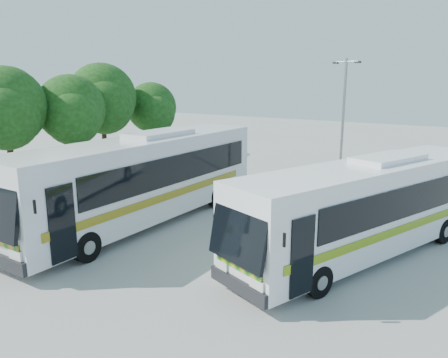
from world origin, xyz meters
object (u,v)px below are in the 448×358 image
Objects in this scene: tree_far_c at (72,109)px; tree_far_d at (103,98)px; tree_far_b at (6,107)px; lamppost at (343,119)px; coach_main at (143,178)px; coach_adjacent at (368,206)px; tree_far_e at (152,108)px.

tree_far_c is 0.88× the size of tree_far_d.
tree_far_b is 0.96× the size of lamppost.
tree_far_c is at bearing 77.09° from tree_far_b.
tree_far_d reaches higher than tree_far_b.
coach_main is at bearing -24.75° from tree_far_c.
lamppost reaches higher than coach_adjacent.
tree_far_d is 1.01× the size of lamppost.
tree_far_c is 0.48× the size of coach_main.
tree_far_b is 21.31m from coach_adjacent.
tree_far_c is 1.10× the size of tree_far_e.
lamppost reaches higher than tree_far_c.
tree_far_b is at bearing -87.77° from tree_far_d.
tree_far_e is 0.44× the size of coach_main.
coach_adjacent is at bearing 10.40° from coach_main.
lamppost is (17.38, 1.89, -0.80)m from tree_far_d.
tree_far_b is 7.61m from tree_far_d.
lamppost is (16.19, 5.59, -0.25)m from tree_far_c.
tree_far_d is at bearing -98.63° from tree_far_e.
tree_far_d reaches higher than tree_far_e.
tree_far_b reaches higher than coach_adjacent.
tree_far_b is at bearing -131.69° from lamppost.
tree_far_c is 8.22m from tree_far_e.
coach_adjacent is (21.42, -7.08, -3.00)m from tree_far_d.
tree_far_d is at bearing 143.88° from coach_main.
lamppost reaches higher than tree_far_b.
coach_adjacent is 10.08m from lamppost.
tree_far_e is at bearing -169.62° from lamppost.
lamppost is at bearing 64.19° from coach_main.
tree_far_b reaches higher than tree_far_c.
lamppost is (-4.04, 8.97, 2.20)m from coach_adjacent.
tree_far_d is 1.24× the size of tree_far_e.
coach_main is at bearing -35.64° from tree_far_d.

